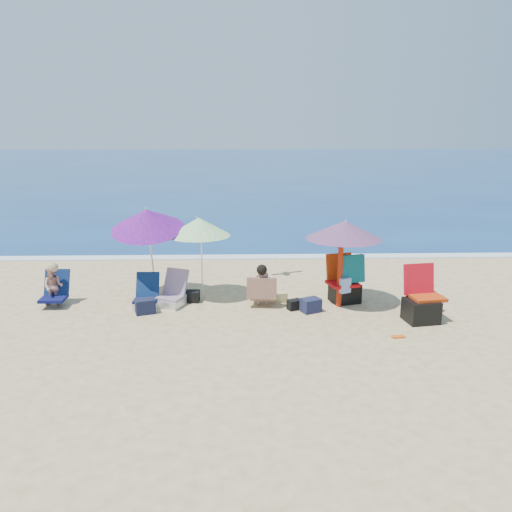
{
  "coord_description": "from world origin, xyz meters",
  "views": [
    {
      "loc": [
        -0.59,
        -9.29,
        3.73
      ],
      "look_at": [
        -0.3,
        1.0,
        1.1
      ],
      "focal_mm": 35.04,
      "sensor_mm": 36.0,
      "label": 1
    }
  ],
  "objects_px": {
    "chair_navy": "(147,299)",
    "chair_rainbow": "(172,296)",
    "furled_umbrella": "(340,270)",
    "umbrella_striped": "(199,227)",
    "person_left": "(54,286)",
    "camp_chair_right": "(345,285)",
    "person_center": "(262,286)",
    "camp_chair_left": "(421,305)",
    "umbrella_blue": "(147,219)",
    "umbrella_turquoise": "(344,230)"
  },
  "relations": [
    {
      "from": "umbrella_striped",
      "to": "chair_navy",
      "type": "height_order",
      "value": "umbrella_striped"
    },
    {
      "from": "camp_chair_right",
      "to": "person_center",
      "type": "height_order",
      "value": "camp_chair_right"
    },
    {
      "from": "chair_navy",
      "to": "person_center",
      "type": "relative_size",
      "value": 0.76
    },
    {
      "from": "camp_chair_left",
      "to": "camp_chair_right",
      "type": "xyz_separation_m",
      "value": [
        -1.3,
        1.13,
        0.07
      ]
    },
    {
      "from": "umbrella_turquoise",
      "to": "camp_chair_left",
      "type": "xyz_separation_m",
      "value": [
        1.4,
        -1.04,
        -1.32
      ]
    },
    {
      "from": "camp_chair_left",
      "to": "person_center",
      "type": "height_order",
      "value": "camp_chair_left"
    },
    {
      "from": "umbrella_striped",
      "to": "chair_navy",
      "type": "distance_m",
      "value": 1.93
    },
    {
      "from": "furled_umbrella",
      "to": "chair_rainbow",
      "type": "xyz_separation_m",
      "value": [
        -3.62,
        0.17,
        -0.62
      ]
    },
    {
      "from": "umbrella_turquoise",
      "to": "chair_rainbow",
      "type": "height_order",
      "value": "umbrella_turquoise"
    },
    {
      "from": "umbrella_striped",
      "to": "person_left",
      "type": "xyz_separation_m",
      "value": [
        -3.12,
        -0.47,
        -1.2
      ]
    },
    {
      "from": "chair_navy",
      "to": "person_center",
      "type": "distance_m",
      "value": 2.51
    },
    {
      "from": "umbrella_striped",
      "to": "umbrella_blue",
      "type": "xyz_separation_m",
      "value": [
        -1.12,
        -0.05,
        0.18
      ]
    },
    {
      "from": "umbrella_striped",
      "to": "camp_chair_right",
      "type": "relative_size",
      "value": 1.68
    },
    {
      "from": "umbrella_blue",
      "to": "camp_chair_left",
      "type": "xyz_separation_m",
      "value": [
        5.64,
        -1.51,
        -1.48
      ]
    },
    {
      "from": "camp_chair_left",
      "to": "person_left",
      "type": "xyz_separation_m",
      "value": [
        -7.63,
        1.09,
        0.11
      ]
    },
    {
      "from": "umbrella_turquoise",
      "to": "person_center",
      "type": "height_order",
      "value": "umbrella_turquoise"
    },
    {
      "from": "umbrella_striped",
      "to": "furled_umbrella",
      "type": "distance_m",
      "value": 3.21
    },
    {
      "from": "person_left",
      "to": "umbrella_striped",
      "type": "bearing_deg",
      "value": 8.56
    },
    {
      "from": "furled_umbrella",
      "to": "person_center",
      "type": "relative_size",
      "value": 1.6
    },
    {
      "from": "furled_umbrella",
      "to": "camp_chair_right",
      "type": "height_order",
      "value": "furled_umbrella"
    },
    {
      "from": "chair_rainbow",
      "to": "person_center",
      "type": "distance_m",
      "value": 1.99
    },
    {
      "from": "umbrella_striped",
      "to": "chair_navy",
      "type": "xyz_separation_m",
      "value": [
        -1.11,
        -0.62,
        -1.45
      ]
    },
    {
      "from": "umbrella_blue",
      "to": "chair_rainbow",
      "type": "height_order",
      "value": "umbrella_blue"
    },
    {
      "from": "chair_rainbow",
      "to": "person_center",
      "type": "relative_size",
      "value": 0.89
    },
    {
      "from": "person_left",
      "to": "chair_navy",
      "type": "bearing_deg",
      "value": -4.34
    },
    {
      "from": "umbrella_blue",
      "to": "camp_chair_right",
      "type": "xyz_separation_m",
      "value": [
        4.33,
        -0.38,
        -1.41
      ]
    },
    {
      "from": "umbrella_striped",
      "to": "person_center",
      "type": "xyz_separation_m",
      "value": [
        1.38,
        -0.62,
        -1.18
      ]
    },
    {
      "from": "umbrella_striped",
      "to": "camp_chair_left",
      "type": "relative_size",
      "value": 1.69
    },
    {
      "from": "chair_rainbow",
      "to": "person_left",
      "type": "relative_size",
      "value": 0.87
    },
    {
      "from": "umbrella_turquoise",
      "to": "umbrella_striped",
      "type": "bearing_deg",
      "value": 170.44
    },
    {
      "from": "umbrella_turquoise",
      "to": "person_center",
      "type": "distance_m",
      "value": 2.11
    },
    {
      "from": "umbrella_turquoise",
      "to": "camp_chair_left",
      "type": "relative_size",
      "value": 1.87
    },
    {
      "from": "umbrella_turquoise",
      "to": "camp_chair_right",
      "type": "bearing_deg",
      "value": 44.01
    },
    {
      "from": "umbrella_striped",
      "to": "camp_chair_left",
      "type": "distance_m",
      "value": 4.95
    },
    {
      "from": "chair_rainbow",
      "to": "umbrella_turquoise",
      "type": "bearing_deg",
      "value": 0.07
    },
    {
      "from": "chair_navy",
      "to": "chair_rainbow",
      "type": "relative_size",
      "value": 0.85
    },
    {
      "from": "umbrella_turquoise",
      "to": "camp_chair_right",
      "type": "height_order",
      "value": "umbrella_turquoise"
    },
    {
      "from": "person_center",
      "to": "furled_umbrella",
      "type": "bearing_deg",
      "value": -2.56
    },
    {
      "from": "furled_umbrella",
      "to": "person_left",
      "type": "height_order",
      "value": "furled_umbrella"
    },
    {
      "from": "chair_navy",
      "to": "chair_rainbow",
      "type": "distance_m",
      "value": 0.53
    },
    {
      "from": "chair_navy",
      "to": "camp_chair_left",
      "type": "xyz_separation_m",
      "value": [
        5.63,
        -0.94,
        0.14
      ]
    },
    {
      "from": "umbrella_striped",
      "to": "chair_rainbow",
      "type": "xyz_separation_m",
      "value": [
        -0.59,
        -0.53,
        -1.43
      ]
    },
    {
      "from": "person_center",
      "to": "person_left",
      "type": "relative_size",
      "value": 0.97
    },
    {
      "from": "camp_chair_left",
      "to": "umbrella_striped",
      "type": "bearing_deg",
      "value": 160.91
    },
    {
      "from": "umbrella_striped",
      "to": "chair_navy",
      "type": "relative_size",
      "value": 2.65
    },
    {
      "from": "umbrella_blue",
      "to": "person_left",
      "type": "bearing_deg",
      "value": -168.11
    },
    {
      "from": "chair_rainbow",
      "to": "camp_chair_left",
      "type": "relative_size",
      "value": 0.76
    },
    {
      "from": "chair_navy",
      "to": "person_left",
      "type": "xyz_separation_m",
      "value": [
        -2.01,
        0.15,
        0.25
      ]
    },
    {
      "from": "person_left",
      "to": "chair_rainbow",
      "type": "bearing_deg",
      "value": -1.34
    },
    {
      "from": "umbrella_turquoise",
      "to": "furled_umbrella",
      "type": "distance_m",
      "value": 0.85
    }
  ]
}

